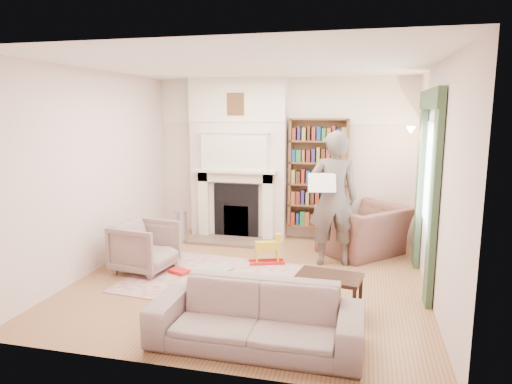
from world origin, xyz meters
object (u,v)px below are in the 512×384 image
(coffee_table, at_px, (328,295))
(paraffin_heater, at_px, (181,226))
(sofa, at_px, (256,316))
(rocking_horse, at_px, (267,249))
(armchair_reading, at_px, (364,230))
(bookcase, at_px, (318,174))
(man_reading, at_px, (333,199))
(armchair_left, at_px, (145,247))

(coffee_table, height_order, paraffin_heater, paraffin_heater)
(sofa, distance_m, rocking_horse, 2.39)
(armchair_reading, relative_size, rocking_horse, 2.28)
(coffee_table, bearing_deg, rocking_horse, 133.40)
(bookcase, height_order, paraffin_heater, bookcase)
(paraffin_heater, bearing_deg, sofa, -56.36)
(man_reading, bearing_deg, armchair_left, 7.33)
(man_reading, relative_size, coffee_table, 2.81)
(man_reading, bearing_deg, paraffin_heater, -24.32)
(armchair_reading, relative_size, armchair_left, 1.55)
(sofa, bearing_deg, coffee_table, 54.36)
(coffee_table, distance_m, rocking_horse, 1.81)
(coffee_table, xyz_separation_m, rocking_horse, (-1.02, 1.49, 0.00))
(sofa, bearing_deg, rocking_horse, 99.87)
(armchair_left, bearing_deg, armchair_reading, -54.82)
(armchair_reading, bearing_deg, paraffin_heater, -45.82)
(armchair_left, bearing_deg, man_reading, -61.94)
(coffee_table, distance_m, paraffin_heater, 3.55)
(armchair_left, xyz_separation_m, coffee_table, (2.63, -0.82, -0.12))
(armchair_left, bearing_deg, paraffin_heater, 11.81)
(rocking_horse, bearing_deg, bookcase, 48.54)
(bookcase, bearing_deg, sofa, -92.74)
(bookcase, distance_m, armchair_left, 3.18)
(armchair_left, xyz_separation_m, man_reading, (2.54, 0.90, 0.63))
(bookcase, relative_size, armchair_left, 2.41)
(bookcase, relative_size, coffee_table, 2.64)
(bookcase, height_order, armchair_reading, bookcase)
(sofa, distance_m, man_reading, 2.72)
(bookcase, relative_size, paraffin_heater, 3.36)
(bookcase, bearing_deg, man_reading, -74.28)
(bookcase, xyz_separation_m, paraffin_heater, (-2.28, -0.68, -0.90))
(armchair_left, height_order, rocking_horse, armchair_left)
(bookcase, bearing_deg, coffee_table, -81.55)
(sofa, relative_size, man_reading, 1.03)
(sofa, height_order, rocking_horse, sofa)
(coffee_table, relative_size, paraffin_heater, 1.27)
(bookcase, bearing_deg, paraffin_heater, -163.43)
(sofa, bearing_deg, armchair_reading, 73.05)
(paraffin_heater, bearing_deg, rocking_horse, -25.16)
(sofa, relative_size, rocking_horse, 3.89)
(bookcase, distance_m, sofa, 3.93)
(armchair_reading, height_order, coffee_table, armchair_reading)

